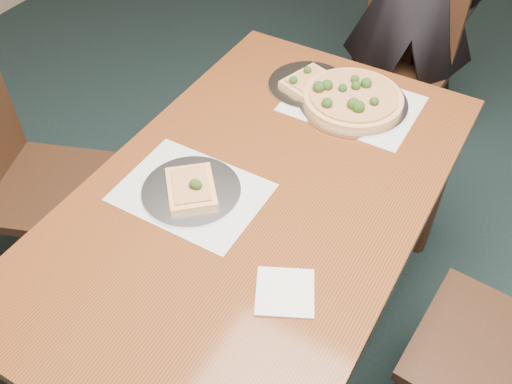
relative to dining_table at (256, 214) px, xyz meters
The scene contains 9 objects.
dining_table is the anchor object (origin of this frame).
chair_far 1.19m from the dining_table, 88.77° to the left, with size 0.44×0.44×0.91m.
chair_left 0.89m from the dining_table, behind, with size 0.54×0.54×0.91m.
placemat_main 0.52m from the dining_table, 81.87° to the left, with size 0.42×0.32×0.00m, color white.
placemat_near 0.20m from the dining_table, 149.29° to the right, with size 0.40×0.30×0.00m, color white.
pizza_pan 0.53m from the dining_table, 82.01° to the left, with size 0.36×0.36×0.07m.
slice_plate_near 0.21m from the dining_table, 149.16° to the right, with size 0.28×0.28×0.06m.
slice_plate_far 0.55m from the dining_table, 100.41° to the left, with size 0.28×0.28×0.05m.
napkin 0.36m from the dining_table, 48.24° to the right, with size 0.14×0.14×0.01m, color white.
Camera 1 is at (0.22, -0.64, 1.91)m, focal length 40.00 mm.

